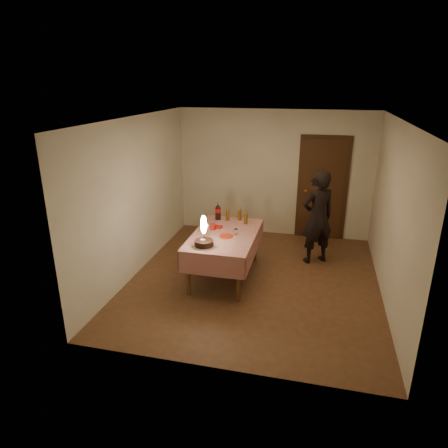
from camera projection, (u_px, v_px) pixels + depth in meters
The scene contains 13 objects.
ground at pixel (254, 279), 6.64m from camera, with size 4.00×4.50×0.01m, color brown.
room_shell at pixel (260, 182), 6.14m from camera, with size 4.04×4.54×2.62m.
dining_table at pixel (225, 239), 6.55m from camera, with size 1.02×1.72×0.77m.
birthday_cake at pixel (204, 239), 5.99m from camera, with size 0.36×0.36×0.49m.
red_plate at pixel (226, 236), 6.39m from camera, with size 0.22×0.22×0.01m, color red.
red_cup at pixel (213, 227), 6.66m from camera, with size 0.08×0.08×0.10m, color #A9170B.
clear_cup at pixel (236, 232), 6.47m from camera, with size 0.07×0.07×0.09m, color white.
napkin_stack at pixel (217, 227), 6.78m from camera, with size 0.15×0.15×0.02m, color red.
cola_bottle at pixel (218, 211), 7.12m from camera, with size 0.10×0.10×0.32m.
amber_bottle_left at pixel (228, 214), 7.09m from camera, with size 0.06×0.06×0.25m.
amber_bottle_right at pixel (246, 217), 6.91m from camera, with size 0.06×0.06×0.25m.
amber_bottle_mid at pixel (240, 214), 7.10m from camera, with size 0.06×0.06×0.25m.
photographer at pixel (317, 217), 7.04m from camera, with size 0.74×0.67×1.69m.
Camera 1 is at (0.92, -5.88, 3.12)m, focal length 32.00 mm.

